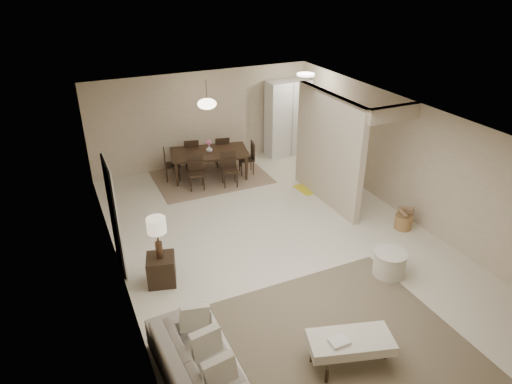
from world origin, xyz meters
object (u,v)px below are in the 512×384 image
dining_table (210,164)px  sofa (206,375)px  pantry_cabinet (288,118)px  round_pouf (389,264)px  ottoman_bench (350,343)px  side_table (161,270)px  wicker_basket (403,222)px

dining_table → sofa: bearing=-97.7°
pantry_cabinet → round_pouf: size_ratio=3.62×
ottoman_bench → side_table: side_table is taller
wicker_basket → pantry_cabinet: bearing=93.1°
pantry_cabinet → ottoman_bench: bearing=-111.6°
sofa → dining_table: (2.26, 6.25, -0.00)m
sofa → ottoman_bench: (1.97, -0.30, -0.01)m
sofa → wicker_basket: (5.05, 2.17, -0.19)m
sofa → round_pouf: bearing=-77.5°
sofa → round_pouf: 3.90m
pantry_cabinet → round_pouf: (-1.04, -5.80, -0.82)m
ottoman_bench → round_pouf: 2.24m
side_table → round_pouf: side_table is taller
pantry_cabinet → round_pouf: bearing=-100.2°
dining_table → side_table: bearing=-108.3°
ottoman_bench → wicker_basket: bearing=55.3°
ottoman_bench → wicker_basket: ottoman_bench is taller
pantry_cabinet → ottoman_bench: 7.71m
ottoman_bench → wicker_basket: (3.08, 2.47, -0.18)m
round_pouf → dining_table: dining_table is taller
sofa → ottoman_bench: 1.99m
pantry_cabinet → side_table: 6.48m
pantry_cabinet → dining_table: (-2.54, -0.59, -0.71)m
ottoman_bench → round_pouf: (1.79, 1.34, -0.11)m
pantry_cabinet → ottoman_bench: size_ratio=1.67×
ottoman_bench → dining_table: size_ratio=0.65×
round_pouf → ottoman_bench: bearing=-143.0°
ottoman_bench → dining_table: bearing=104.1°
sofa → dining_table: sofa is taller
pantry_cabinet → wicker_basket: size_ratio=5.87×
pantry_cabinet → sofa: size_ratio=0.90×
pantry_cabinet → wicker_basket: pantry_cabinet is taller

